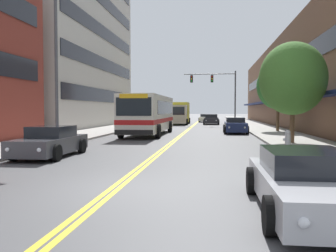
{
  "coord_description": "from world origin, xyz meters",
  "views": [
    {
      "loc": [
        2.45,
        -9.12,
        1.99
      ],
      "look_at": [
        -0.69,
        16.84,
        0.83
      ],
      "focal_mm": 40.0,
      "sensor_mm": 36.0,
      "label": 1
    }
  ],
  "objects_px": {
    "box_truck": "(179,113)",
    "city_bus": "(149,113)",
    "street_tree_right_mid": "(293,79)",
    "car_beige_parked_left_near": "(152,122)",
    "fire_hydrant": "(288,139)",
    "car_charcoal_moving_second": "(211,120)",
    "car_silver_parked_right_foreground": "(307,183)",
    "car_dark_grey_parked_left_far": "(50,142)",
    "street_tree_right_far": "(278,86)",
    "street_lamp_left_near": "(61,38)",
    "traffic_signal_mast": "(218,87)",
    "car_white_moving_lead": "(206,118)",
    "car_navy_parked_right_mid": "(235,126)"
  },
  "relations": [
    {
      "from": "car_white_moving_lead",
      "to": "traffic_signal_mast",
      "type": "distance_m",
      "value": 12.76
    },
    {
      "from": "traffic_signal_mast",
      "to": "street_tree_right_mid",
      "type": "bearing_deg",
      "value": -81.68
    },
    {
      "from": "car_charcoal_moving_second",
      "to": "street_tree_right_far",
      "type": "bearing_deg",
      "value": -71.43
    },
    {
      "from": "city_bus",
      "to": "car_charcoal_moving_second",
      "type": "xyz_separation_m",
      "value": [
        4.79,
        21.22,
        -1.08
      ]
    },
    {
      "from": "car_silver_parked_right_foreground",
      "to": "street_lamp_left_near",
      "type": "relative_size",
      "value": 0.51
    },
    {
      "from": "box_truck",
      "to": "street_tree_right_mid",
      "type": "distance_m",
      "value": 29.57
    },
    {
      "from": "street_tree_right_mid",
      "to": "fire_hydrant",
      "type": "height_order",
      "value": "street_tree_right_mid"
    },
    {
      "from": "street_tree_right_mid",
      "to": "car_charcoal_moving_second",
      "type": "bearing_deg",
      "value": 99.15
    },
    {
      "from": "car_dark_grey_parked_left_far",
      "to": "traffic_signal_mast",
      "type": "relative_size",
      "value": 0.68
    },
    {
      "from": "street_tree_right_far",
      "to": "car_silver_parked_right_foreground",
      "type": "bearing_deg",
      "value": -98.24
    },
    {
      "from": "car_silver_parked_right_foreground",
      "to": "car_white_moving_lead",
      "type": "relative_size",
      "value": 0.99
    },
    {
      "from": "car_white_moving_lead",
      "to": "box_truck",
      "type": "bearing_deg",
      "value": -108.53
    },
    {
      "from": "car_silver_parked_right_foreground",
      "to": "car_charcoal_moving_second",
      "type": "xyz_separation_m",
      "value": [
        -2.06,
        42.92,
        0.07
      ]
    },
    {
      "from": "car_white_moving_lead",
      "to": "traffic_signal_mast",
      "type": "bearing_deg",
      "value": -81.75
    },
    {
      "from": "street_tree_right_mid",
      "to": "fire_hydrant",
      "type": "distance_m",
      "value": 4.8
    },
    {
      "from": "traffic_signal_mast",
      "to": "street_lamp_left_near",
      "type": "relative_size",
      "value": 0.72
    },
    {
      "from": "car_beige_parked_left_near",
      "to": "street_lamp_left_near",
      "type": "bearing_deg",
      "value": -91.65
    },
    {
      "from": "box_truck",
      "to": "street_tree_right_far",
      "type": "xyz_separation_m",
      "value": [
        10.04,
        -16.54,
        2.48
      ]
    },
    {
      "from": "car_navy_parked_right_mid",
      "to": "box_truck",
      "type": "xyz_separation_m",
      "value": [
        -6.36,
        18.05,
        0.9
      ]
    },
    {
      "from": "car_silver_parked_right_foreground",
      "to": "car_white_moving_lead",
      "type": "height_order",
      "value": "car_white_moving_lead"
    },
    {
      "from": "street_lamp_left_near",
      "to": "fire_hydrant",
      "type": "xyz_separation_m",
      "value": [
        10.97,
        0.21,
        -4.92
      ]
    },
    {
      "from": "car_white_moving_lead",
      "to": "street_tree_right_mid",
      "type": "bearing_deg",
      "value": -81.7
    },
    {
      "from": "car_charcoal_moving_second",
      "to": "fire_hydrant",
      "type": "bearing_deg",
      "value": -83.41
    },
    {
      "from": "car_charcoal_moving_second",
      "to": "car_white_moving_lead",
      "type": "bearing_deg",
      "value": 95.64
    },
    {
      "from": "street_lamp_left_near",
      "to": "fire_hydrant",
      "type": "bearing_deg",
      "value": 1.08
    },
    {
      "from": "street_tree_right_mid",
      "to": "car_beige_parked_left_near",
      "type": "bearing_deg",
      "value": 119.84
    },
    {
      "from": "city_bus",
      "to": "fire_hydrant",
      "type": "bearing_deg",
      "value": -52.48
    },
    {
      "from": "city_bus",
      "to": "car_navy_parked_right_mid",
      "type": "xyz_separation_m",
      "value": [
        6.89,
        2.49,
        -1.09
      ]
    },
    {
      "from": "car_silver_parked_right_foreground",
      "to": "street_tree_right_mid",
      "type": "relative_size",
      "value": 0.86
    },
    {
      "from": "city_bus",
      "to": "street_lamp_left_near",
      "type": "bearing_deg",
      "value": -102.21
    },
    {
      "from": "car_beige_parked_left_near",
      "to": "fire_hydrant",
      "type": "relative_size",
      "value": 4.65
    },
    {
      "from": "car_beige_parked_left_near",
      "to": "street_tree_right_far",
      "type": "bearing_deg",
      "value": -32.79
    },
    {
      "from": "city_bus",
      "to": "street_tree_right_mid",
      "type": "relative_size",
      "value": 2.05
    },
    {
      "from": "car_navy_parked_right_mid",
      "to": "street_lamp_left_near",
      "type": "relative_size",
      "value": 0.45
    },
    {
      "from": "street_lamp_left_near",
      "to": "street_tree_right_mid",
      "type": "relative_size",
      "value": 1.68
    },
    {
      "from": "car_charcoal_moving_second",
      "to": "box_truck",
      "type": "height_order",
      "value": "box_truck"
    },
    {
      "from": "box_truck",
      "to": "city_bus",
      "type": "bearing_deg",
      "value": -91.48
    },
    {
      "from": "car_white_moving_lead",
      "to": "street_lamp_left_near",
      "type": "xyz_separation_m",
      "value": [
        -6.32,
        -41.81,
        4.9
      ]
    },
    {
      "from": "street_tree_right_far",
      "to": "car_charcoal_moving_second",
      "type": "bearing_deg",
      "value": 108.57
    },
    {
      "from": "car_dark_grey_parked_left_far",
      "to": "car_silver_parked_right_foreground",
      "type": "xyz_separation_m",
      "value": [
        8.65,
        -7.56,
        -0.04
      ]
    },
    {
      "from": "car_dark_grey_parked_left_far",
      "to": "car_white_moving_lead",
      "type": "xyz_separation_m",
      "value": [
        5.67,
        44.65,
        -0.0
      ]
    },
    {
      "from": "fire_hydrant",
      "to": "street_lamp_left_near",
      "type": "bearing_deg",
      "value": -178.92
    },
    {
      "from": "city_bus",
      "to": "car_beige_parked_left_near",
      "type": "height_order",
      "value": "city_bus"
    },
    {
      "from": "car_white_moving_lead",
      "to": "traffic_signal_mast",
      "type": "relative_size",
      "value": 0.72
    },
    {
      "from": "car_silver_parked_right_foreground",
      "to": "city_bus",
      "type": "bearing_deg",
      "value": 107.52
    },
    {
      "from": "street_tree_right_far",
      "to": "city_bus",
      "type": "bearing_deg",
      "value": -159.28
    },
    {
      "from": "city_bus",
      "to": "street_lamp_left_near",
      "type": "distance_m",
      "value": 12.17
    },
    {
      "from": "street_tree_right_far",
      "to": "fire_hydrant",
      "type": "xyz_separation_m",
      "value": [
        -2.05,
        -15.1,
        -3.42
      ]
    },
    {
      "from": "city_bus",
      "to": "car_beige_parked_left_near",
      "type": "relative_size",
      "value": 2.74
    },
    {
      "from": "city_bus",
      "to": "car_navy_parked_right_mid",
      "type": "distance_m",
      "value": 7.41
    }
  ]
}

